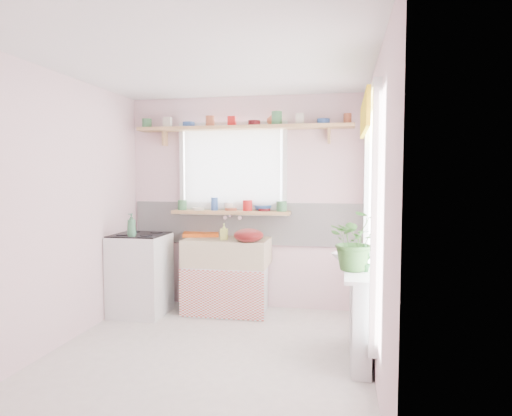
# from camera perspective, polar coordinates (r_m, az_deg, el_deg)

# --- Properties ---
(room) EXTENTS (3.20, 3.20, 3.20)m
(room) POSITION_cam_1_polar(r_m,az_deg,el_deg) (4.59, 4.80, 1.58)
(room) COLOR silver
(room) RESTS_ON ground
(sink_unit) EXTENTS (0.95, 0.65, 1.11)m
(sink_unit) POSITION_cam_1_polar(r_m,az_deg,el_deg) (5.28, -3.62, -8.37)
(sink_unit) COLOR white
(sink_unit) RESTS_ON ground
(cooker) EXTENTS (0.58, 0.58, 0.93)m
(cooker) POSITION_cam_1_polar(r_m,az_deg,el_deg) (5.37, -14.25, -7.98)
(cooker) COLOR white
(cooker) RESTS_ON ground
(radiator_ledge) EXTENTS (0.22, 0.95, 0.78)m
(radiator_ledge) POSITION_cam_1_polar(r_m,az_deg,el_deg) (4.08, 12.88, -12.72)
(radiator_ledge) COLOR white
(radiator_ledge) RESTS_ON ground
(windowsill) EXTENTS (1.40, 0.22, 0.04)m
(windowsill) POSITION_cam_1_polar(r_m,az_deg,el_deg) (5.36, -3.16, -0.54)
(windowsill) COLOR tan
(windowsill) RESTS_ON room
(pine_shelf) EXTENTS (2.52, 0.24, 0.04)m
(pine_shelf) POSITION_cam_1_polar(r_m,az_deg,el_deg) (5.33, -1.64, 9.99)
(pine_shelf) COLOR tan
(pine_shelf) RESTS_ON room
(shelf_crockery) EXTENTS (2.47, 0.11, 0.12)m
(shelf_crockery) POSITION_cam_1_polar(r_m,az_deg,el_deg) (5.34, -1.89, 10.79)
(shelf_crockery) COLOR #3F7F4C
(shelf_crockery) RESTS_ON pine_shelf
(sill_crockery) EXTENTS (1.35, 0.11, 0.12)m
(sill_crockery) POSITION_cam_1_polar(r_m,az_deg,el_deg) (5.36, -3.34, 0.26)
(sill_crockery) COLOR #3F7F4C
(sill_crockery) RESTS_ON windowsill
(dish_tray) EXTENTS (0.49, 0.42, 0.04)m
(dish_tray) POSITION_cam_1_polar(r_m,az_deg,el_deg) (5.51, -6.89, -3.25)
(dish_tray) COLOR orange
(dish_tray) RESTS_ON sink_unit
(colander) EXTENTS (0.37, 0.37, 0.15)m
(colander) POSITION_cam_1_polar(r_m,az_deg,el_deg) (4.95, -0.93, -3.43)
(colander) COLOR #621011
(colander) RESTS_ON sink_unit
(jade_plant) EXTENTS (0.53, 0.48, 0.51)m
(jade_plant) POSITION_cam_1_polar(r_m,az_deg,el_deg) (3.91, 12.36, -3.94)
(jade_plant) COLOR #366528
(jade_plant) RESTS_ON radiator_ledge
(fruit_bowl) EXTENTS (0.41, 0.41, 0.08)m
(fruit_bowl) POSITION_cam_1_polar(r_m,az_deg,el_deg) (4.37, 11.62, -5.98)
(fruit_bowl) COLOR white
(fruit_bowl) RESTS_ON radiator_ledge
(herb_pot) EXTENTS (0.13, 0.10, 0.23)m
(herb_pot) POSITION_cam_1_polar(r_m,az_deg,el_deg) (3.89, 13.51, -6.10)
(herb_pot) COLOR #26612B
(herb_pot) RESTS_ON radiator_ledge
(soap_bottle_sink) EXTENTS (0.09, 0.10, 0.18)m
(soap_bottle_sink) POSITION_cam_1_polar(r_m,az_deg,el_deg) (5.14, -4.02, -2.97)
(soap_bottle_sink) COLOR #CEDD62
(soap_bottle_sink) RESTS_ON sink_unit
(sill_cup) EXTENTS (0.14, 0.14, 0.09)m
(sill_cup) POSITION_cam_1_polar(r_m,az_deg,el_deg) (5.42, -3.40, 0.19)
(sill_cup) COLOR white
(sill_cup) RESTS_ON windowsill
(sill_bowl) EXTENTS (0.24, 0.24, 0.07)m
(sill_bowl) POSITION_cam_1_polar(r_m,az_deg,el_deg) (5.34, 0.89, 0.02)
(sill_bowl) COLOR #325EA3
(sill_bowl) RESTS_ON windowsill
(shelf_vase) EXTENTS (0.18, 0.18, 0.17)m
(shelf_vase) POSITION_cam_1_polar(r_m,az_deg,el_deg) (5.34, 2.20, 11.09)
(shelf_vase) COLOR #AC5435
(shelf_vase) RESTS_ON pine_shelf
(cooker_bottle) EXTENTS (0.12, 0.12, 0.25)m
(cooker_bottle) POSITION_cam_1_polar(r_m,az_deg,el_deg) (5.08, -15.29, -2.06)
(cooker_bottle) COLOR #38714C
(cooker_bottle) RESTS_ON cooker
(fruit) EXTENTS (0.20, 0.14, 0.10)m
(fruit) POSITION_cam_1_polar(r_m,az_deg,el_deg) (4.37, 11.70, -5.18)
(fruit) COLOR #E15513
(fruit) RESTS_ON fruit_bowl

